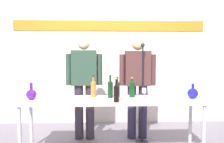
% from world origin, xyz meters
% --- Properties ---
extents(back_wall, '(5.36, 0.11, 3.00)m').
position_xyz_m(back_wall, '(0.00, 1.54, 1.50)').
color(back_wall, silver).
rests_on(back_wall, ground).
extents(display_table, '(2.51, 0.58, 0.78)m').
position_xyz_m(display_table, '(0.00, 0.00, 0.71)').
color(display_table, white).
rests_on(display_table, ground).
extents(decanter_blue_left, '(0.14, 0.14, 0.23)m').
position_xyz_m(decanter_blue_left, '(-1.10, -0.01, 0.85)').
color(decanter_blue_left, '#511789').
rests_on(decanter_blue_left, display_table).
extents(decanter_blue_right, '(0.14, 0.14, 0.21)m').
position_xyz_m(decanter_blue_right, '(1.12, -0.01, 0.85)').
color(decanter_blue_right, '#1B18B2').
rests_on(decanter_blue_right, display_table).
extents(presenter_left, '(0.59, 0.22, 1.66)m').
position_xyz_m(presenter_left, '(-0.43, 0.59, 0.94)').
color(presenter_left, '#2F2733').
rests_on(presenter_left, ground).
extents(presenter_right, '(0.60, 0.22, 1.66)m').
position_xyz_m(presenter_right, '(0.43, 0.59, 0.95)').
color(presenter_right, '#2A243F').
rests_on(presenter_right, ground).
extents(wine_bottle_0, '(0.07, 0.07, 0.31)m').
position_xyz_m(wine_bottle_0, '(-0.27, 0.14, 0.91)').
color(wine_bottle_0, orange).
rests_on(wine_bottle_0, display_table).
extents(wine_bottle_1, '(0.07, 0.07, 0.29)m').
position_xyz_m(wine_bottle_1, '(0.08, 0.12, 0.90)').
color(wine_bottle_1, black).
rests_on(wine_bottle_1, display_table).
extents(wine_bottle_2, '(0.07, 0.07, 0.31)m').
position_xyz_m(wine_bottle_2, '(0.04, -0.22, 0.90)').
color(wine_bottle_2, black).
rests_on(wine_bottle_2, display_table).
extents(wine_bottle_3, '(0.07, 0.07, 0.32)m').
position_xyz_m(wine_bottle_3, '(-0.03, 0.08, 0.91)').
color(wine_bottle_3, black).
rests_on(wine_bottle_3, display_table).
extents(wine_bottle_4, '(0.08, 0.08, 0.29)m').
position_xyz_m(wine_bottle_4, '(0.29, 0.12, 0.90)').
color(wine_bottle_4, '#0F3516').
rests_on(wine_bottle_4, display_table).
extents(wine_glass_left_0, '(0.07, 0.07, 0.16)m').
position_xyz_m(wine_glass_left_0, '(-0.77, 0.06, 0.88)').
color(wine_glass_left_0, white).
rests_on(wine_glass_left_0, display_table).
extents(wine_glass_left_1, '(0.06, 0.06, 0.15)m').
position_xyz_m(wine_glass_left_1, '(-0.63, 0.19, 0.89)').
color(wine_glass_left_1, white).
rests_on(wine_glass_left_1, display_table).
extents(wine_glass_left_2, '(0.06, 0.06, 0.15)m').
position_xyz_m(wine_glass_left_2, '(-0.94, -0.18, 0.88)').
color(wine_glass_left_2, white).
rests_on(wine_glass_left_2, display_table).
extents(wine_glass_right_0, '(0.06, 0.06, 0.14)m').
position_xyz_m(wine_glass_right_0, '(0.45, 0.07, 0.87)').
color(wine_glass_right_0, white).
rests_on(wine_glass_right_0, display_table).
extents(wine_glass_right_1, '(0.06, 0.06, 0.15)m').
position_xyz_m(wine_glass_right_1, '(0.94, -0.10, 0.88)').
color(wine_glass_right_1, white).
rests_on(wine_glass_right_1, display_table).
extents(wine_glass_right_2, '(0.07, 0.07, 0.16)m').
position_xyz_m(wine_glass_right_2, '(0.58, -0.01, 0.89)').
color(wine_glass_right_2, white).
rests_on(wine_glass_right_2, display_table).
extents(microphone_stand, '(0.20, 0.20, 1.56)m').
position_xyz_m(microphone_stand, '(0.48, 0.35, 0.52)').
color(microphone_stand, black).
rests_on(microphone_stand, ground).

